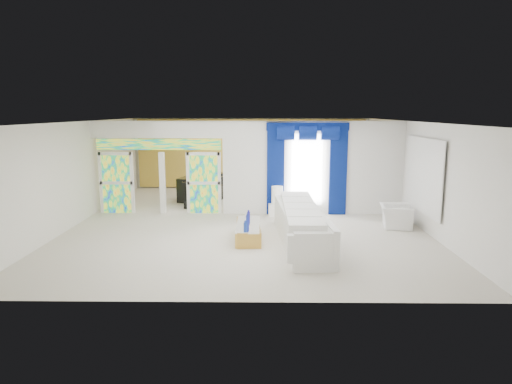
{
  "coord_description": "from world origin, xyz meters",
  "views": [
    {
      "loc": [
        0.46,
        -13.41,
        3.3
      ],
      "look_at": [
        0.3,
        -1.2,
        1.1
      ],
      "focal_mm": 31.57,
      "sensor_mm": 36.0,
      "label": 1
    }
  ],
  "objects_px": {
    "armchair": "(396,216)",
    "grand_piano": "(203,188)",
    "coffee_table": "(248,232)",
    "console_table": "(287,210)",
    "white_sofa": "(301,226)"
  },
  "relations": [
    {
      "from": "white_sofa",
      "to": "grand_piano",
      "type": "height_order",
      "value": "grand_piano"
    },
    {
      "from": "white_sofa",
      "to": "armchair",
      "type": "relative_size",
      "value": 4.51
    },
    {
      "from": "white_sofa",
      "to": "console_table",
      "type": "height_order",
      "value": "white_sofa"
    },
    {
      "from": "armchair",
      "to": "grand_piano",
      "type": "xyz_separation_m",
      "value": [
        -6.07,
        3.98,
        0.13
      ]
    },
    {
      "from": "coffee_table",
      "to": "armchair",
      "type": "xyz_separation_m",
      "value": [
        4.22,
        1.3,
        0.12
      ]
    },
    {
      "from": "armchair",
      "to": "grand_piano",
      "type": "relative_size",
      "value": 0.55
    },
    {
      "from": "coffee_table",
      "to": "grand_piano",
      "type": "xyz_separation_m",
      "value": [
        -1.85,
        5.29,
        0.25
      ]
    },
    {
      "from": "white_sofa",
      "to": "console_table",
      "type": "xyz_separation_m",
      "value": [
        -0.2,
        2.92,
        -0.23
      ]
    },
    {
      "from": "coffee_table",
      "to": "grand_piano",
      "type": "bearing_deg",
      "value": 109.3
    },
    {
      "from": "white_sofa",
      "to": "armchair",
      "type": "distance_m",
      "value": 3.29
    },
    {
      "from": "armchair",
      "to": "coffee_table",
      "type": "bearing_deg",
      "value": 117.23
    },
    {
      "from": "armchair",
      "to": "white_sofa",
      "type": "bearing_deg",
      "value": 129.26
    },
    {
      "from": "coffee_table",
      "to": "console_table",
      "type": "xyz_separation_m",
      "value": [
        1.15,
        2.62,
        -0.01
      ]
    },
    {
      "from": "coffee_table",
      "to": "armchair",
      "type": "height_order",
      "value": "armchair"
    },
    {
      "from": "white_sofa",
      "to": "coffee_table",
      "type": "height_order",
      "value": "white_sofa"
    }
  ]
}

